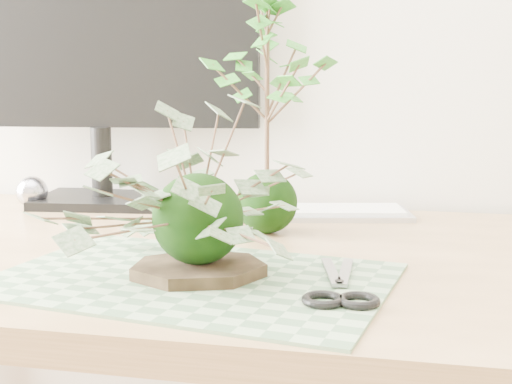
% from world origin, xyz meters
% --- Properties ---
extents(desk, '(1.60, 0.70, 0.74)m').
position_xyz_m(desk, '(-0.00, 1.23, 0.65)').
color(desk, tan).
rests_on(desk, ground_plane).
extents(cutting_mat, '(0.51, 0.38, 0.00)m').
position_xyz_m(cutting_mat, '(-0.06, 1.07, 0.74)').
color(cutting_mat, '#496D4A').
rests_on(cutting_mat, desk).
extents(stone_dish, '(0.22, 0.22, 0.01)m').
position_xyz_m(stone_dish, '(-0.06, 1.08, 0.75)').
color(stone_dish, black).
rests_on(stone_dish, cutting_mat).
extents(ivy_kokedama, '(0.36, 0.36, 0.22)m').
position_xyz_m(ivy_kokedama, '(-0.06, 1.08, 0.87)').
color(ivy_kokedama, black).
rests_on(ivy_kokedama, stone_dish).
extents(maple_kokedama, '(0.25, 0.25, 0.40)m').
position_xyz_m(maple_kokedama, '(-0.03, 1.35, 1.02)').
color(maple_kokedama, black).
rests_on(maple_kokedama, desk).
extents(keyboard, '(0.41, 0.20, 0.02)m').
position_xyz_m(keyboard, '(-0.00, 1.48, 0.75)').
color(keyboard, '#B3B3BE').
rests_on(keyboard, desk).
extents(monitor, '(0.60, 0.20, 0.53)m').
position_xyz_m(monitor, '(-0.38, 1.53, 1.04)').
color(monitor, black).
rests_on(monitor, desk).
extents(foil_ball, '(0.06, 0.06, 0.06)m').
position_xyz_m(foil_ball, '(-0.50, 1.46, 0.77)').
color(foil_ball, silver).
rests_on(foil_ball, desk).
extents(scissors, '(0.09, 0.19, 0.01)m').
position_xyz_m(scissors, '(0.11, 1.03, 0.75)').
color(scissors, gray).
rests_on(scissors, cutting_mat).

